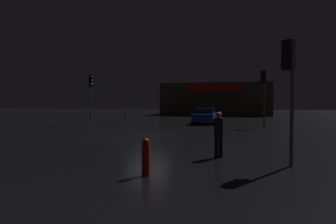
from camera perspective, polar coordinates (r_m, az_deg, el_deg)
ground_plane at (r=17.81m, az=-3.88°, el=-4.39°), size 120.00×120.00×0.00m
store_building at (r=46.56m, az=9.59°, el=2.49°), size 16.07×9.98×4.79m
traffic_signal_opposite at (r=26.52m, az=-14.97°, el=4.82°), size 0.43×0.41×4.36m
traffic_signal_cross_left at (r=23.75m, az=18.29°, el=4.91°), size 0.42×0.42×4.41m
traffic_signal_cross_right at (r=9.75m, az=22.68°, el=7.64°), size 0.42×0.42×3.88m
car_near at (r=26.67m, az=7.29°, el=-0.68°), size 2.08×4.42×1.41m
pedestrian at (r=10.46m, az=9.96°, el=-3.71°), size 0.44×0.44×1.63m
fire_hydrant at (r=7.86m, az=-4.40°, el=-8.85°), size 0.22×0.22×1.01m
bollard_kerb_b at (r=27.12m, az=-8.40°, el=-1.10°), size 0.11×0.11×1.05m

